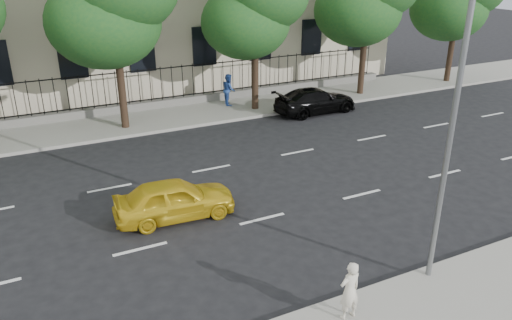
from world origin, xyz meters
The scene contains 9 objects.
ground centered at (0.00, 0.00, 0.00)m, with size 120.00×120.00×0.00m, color black.
far_sidewalk centered at (0.00, 14.00, 0.07)m, with size 60.00×4.00×0.15m, color gray.
lane_markings centered at (0.00, 4.75, 0.01)m, with size 49.60×4.62×0.01m, color silver, non-canonical shape.
iron_fence centered at (0.00, 15.70, 0.65)m, with size 30.00×0.50×2.20m.
street_light centered at (2.50, -1.77, 5.15)m, with size 0.25×3.32×8.05m.
yellow_taxi centered at (-2.48, 3.87, 0.66)m, with size 1.56×3.88×1.32m, color gold.
black_sedan centered at (7.75, 11.50, 0.67)m, with size 1.87×4.60×1.33m, color black.
woman_near centered at (-0.41, -2.72, 0.90)m, with size 0.55×0.36×1.50m, color silver.
pedestrian_far centered at (4.01, 14.47, 1.01)m, with size 0.83×0.65×1.71m, color #25448F.
Camera 1 is at (-6.45, -10.13, 8.08)m, focal length 35.00 mm.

